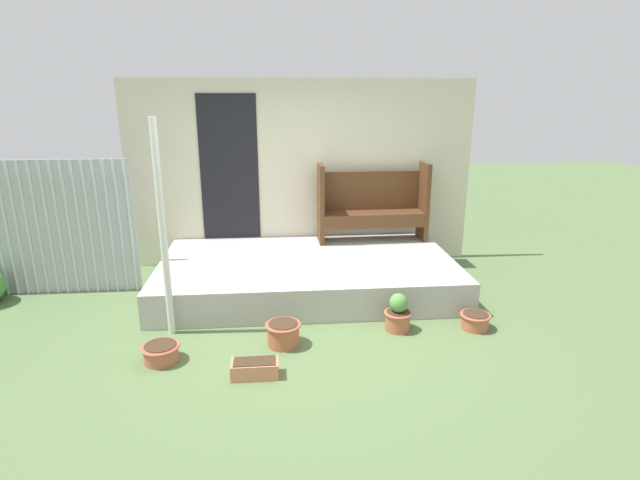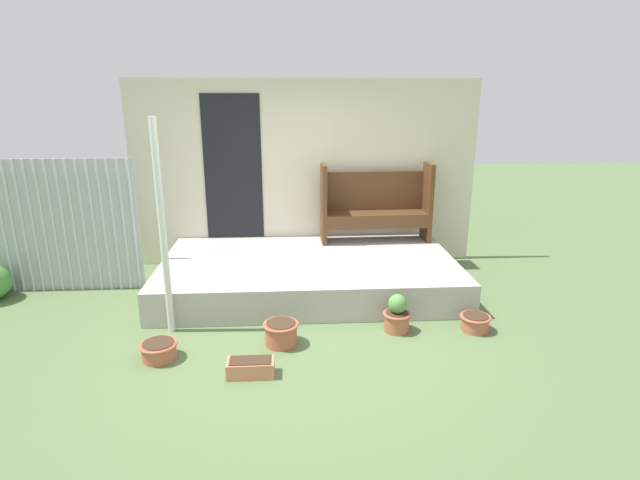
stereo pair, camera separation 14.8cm
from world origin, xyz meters
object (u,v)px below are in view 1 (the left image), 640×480
Objects in this scene: support_post at (163,232)px; planter_box_rect at (255,369)px; flower_pot_far_right at (475,320)px; flower_pot_middle at (283,333)px; bench at (372,203)px; flower_pot_right at (398,314)px; flower_pot_left at (161,352)px.

support_post reaches higher than planter_box_rect.
planter_box_rect is at bearing -162.53° from flower_pot_far_right.
flower_pot_middle is (1.16, -0.37, -0.97)m from support_post.
bench is 3.34m from planter_box_rect.
bench is 2.74m from flower_pot_middle.
flower_pot_right is 1.66m from planter_box_rect.
flower_pot_left is 0.87× the size of flower_pot_right.
flower_pot_middle is 2.05m from flower_pot_far_right.
planter_box_rect is (-0.26, -0.55, -0.06)m from flower_pot_middle.
flower_pot_left is at bearing -169.57° from flower_pot_middle.
flower_pot_right is (2.35, 0.43, 0.08)m from flower_pot_left.
bench is at bearing 37.66° from support_post.
flower_pot_middle is at bearing 10.43° from flower_pot_left.
flower_pot_left is at bearing -169.68° from flower_pot_right.
flower_pot_middle reaches higher than planter_box_rect.
support_post is 5.27× the size of planter_box_rect.
flower_pot_right is at bearing -3.58° from support_post.
support_post is 6.78× the size of flower_pot_far_right.
support_post is at bearing 91.27° from flower_pot_left.
support_post reaches higher than flower_pot_far_right.
bench is 3.71× the size of flower_pot_right.
flower_pot_left reaches higher than planter_box_rect.
support_post is 2.54m from flower_pot_right.
flower_pot_right is (1.21, 0.22, 0.05)m from flower_pot_middle.
support_post is at bearing -143.51° from bench.
bench reaches higher than planter_box_rect.
bench is 4.70× the size of flower_pot_far_right.
support_post is 1.16m from flower_pot_left.
flower_pot_left is 0.86× the size of planter_box_rect.
flower_pot_middle is at bearing 64.25° from planter_box_rect.
flower_pot_left is 2.39m from flower_pot_right.
flower_pot_middle is 0.87× the size of flower_pot_right.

